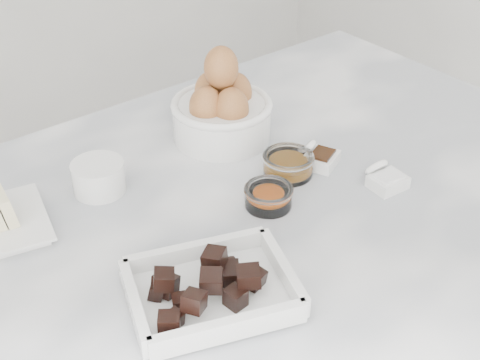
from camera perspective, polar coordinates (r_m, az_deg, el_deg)
name	(u,v)px	position (r m, az deg, el deg)	size (l,w,h in m)	color
marble_slab	(242,230)	(0.93, 0.19, -4.30)	(1.20, 0.80, 0.04)	white
chocolate_dish	(211,287)	(0.79, -2.46, -9.10)	(0.23, 0.20, 0.05)	white
sugar_ramekin	(98,176)	(0.98, -11.99, 0.36)	(0.08, 0.08, 0.05)	white
egg_bowl	(222,109)	(1.08, -1.58, 6.05)	(0.17, 0.17, 0.16)	white
honey_bowl	(288,164)	(1.00, 4.13, 1.37)	(0.08, 0.08, 0.03)	white
zest_bowl	(269,196)	(0.94, 2.45, -1.34)	(0.07, 0.07, 0.03)	white
vanilla_spoon	(318,157)	(1.03, 6.69, 1.99)	(0.07, 0.08, 0.04)	white
salt_spoon	(385,178)	(1.00, 12.27, 0.18)	(0.05, 0.07, 0.04)	white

